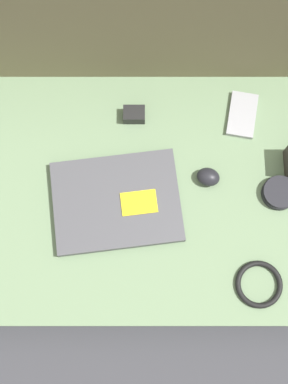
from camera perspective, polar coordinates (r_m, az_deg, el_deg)
ground_plane at (r=1.48m, az=0.00°, el=-1.24°), size 8.00×8.00×0.00m
couch_seat at (r=1.43m, az=0.00°, el=-0.75°), size 1.18×0.66×0.11m
couch_backrest at (r=1.39m, az=-0.03°, el=18.94°), size 1.18×0.20×0.55m
laptop at (r=1.36m, az=-2.92°, el=-1.06°), size 0.35×0.28×0.03m
computer_mouse at (r=1.37m, az=6.85°, el=1.62°), size 0.07×0.06×0.04m
speaker_puck at (r=1.40m, az=14.24°, el=-0.18°), size 0.09×0.09×0.03m
phone_black at (r=1.46m, az=10.42°, el=8.11°), size 0.09×0.13×0.01m
charger_brick at (r=1.42m, az=-1.07°, el=8.26°), size 0.06×0.04×0.03m
cable_coil at (r=1.36m, az=12.17°, el=-9.59°), size 0.12×0.12×0.01m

